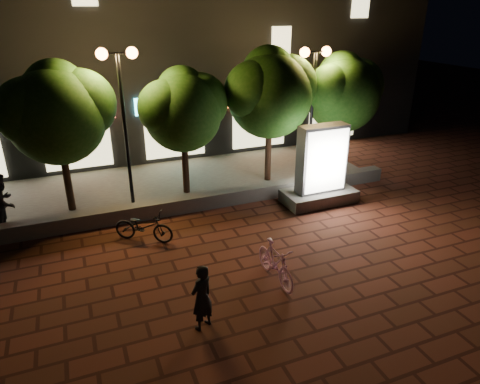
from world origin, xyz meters
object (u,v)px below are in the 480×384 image
tree_far_right (344,90)px  scooter_parked (144,226)px  rider (202,297)px  pedestrian (4,203)px  street_lamp_left (121,88)px  ad_kiosk (321,172)px  scooter_pink (275,263)px  tree_mid (183,107)px  street_lamp_right (314,80)px  tree_right (270,90)px  tree_left (57,110)px

tree_far_right → scooter_parked: size_ratio=2.65×
rider → pedestrian: pedestrian is taller
street_lamp_left → scooter_parked: (-0.08, -2.71, -3.56)m
scooter_parked → pedestrian: size_ratio=0.95×
ad_kiosk → rider: size_ratio=1.80×
scooter_pink → tree_far_right: bearing=43.4°
rider → tree_mid: bearing=-130.6°
street_lamp_right → rider: 10.07m
ad_kiosk → scooter_parked: 6.31m
tree_right → scooter_pink: tree_right is taller
tree_left → scooter_pink: (4.55, -6.22, -2.92)m
tree_mid → rider: 7.78m
tree_left → tree_far_right: 10.50m
street_lamp_right → pedestrian: (-10.83, -0.70, -2.87)m
tree_right → street_lamp_right: bearing=-9.1°
street_lamp_left → pedestrian: street_lamp_left is taller
tree_left → street_lamp_left: size_ratio=0.94×
tree_right → street_lamp_right: (1.64, -0.26, 0.33)m
street_lamp_left → scooter_pink: 7.39m
tree_mid → ad_kiosk: size_ratio=1.62×
tree_mid → pedestrian: bearing=-170.7°
street_lamp_right → tree_right: bearing=170.9°
tree_right → tree_mid: bearing=-180.0°
tree_left → ad_kiosk: tree_left is taller
tree_mid → scooter_pink: (0.56, -6.22, -2.69)m
street_lamp_right → rider: bearing=-133.6°
pedestrian → tree_mid: bearing=-65.0°
rider → scooter_parked: size_ratio=0.86×
tree_right → ad_kiosk: (0.81, -2.48, -2.44)m
tree_left → pedestrian: size_ratio=2.59×
tree_right → scooter_parked: tree_right is taller
street_lamp_left → street_lamp_right: street_lamp_left is taller
tree_right → scooter_pink: size_ratio=2.90×
tree_left → scooter_parked: tree_left is taller
rider → street_lamp_left: bearing=-114.4°
scooter_pink → rider: (-2.21, -0.97, 0.25)m
tree_far_right → rider: 11.18m
tree_mid → scooter_pink: 6.80m
scooter_pink → rider: rider is taller
tree_right → rider: tree_right is taller
street_lamp_right → tree_far_right: bearing=9.6°
street_lamp_right → ad_kiosk: bearing=-110.5°
tree_right → tree_far_right: tree_right is taller
scooter_parked → ad_kiosk: bearing=-51.7°
tree_left → ad_kiosk: (8.11, -2.48, -2.32)m
tree_right → rider: 9.17m
rider → pedestrian: size_ratio=0.82×
tree_mid → street_lamp_left: 2.22m
tree_left → tree_mid: size_ratio=1.09×
ad_kiosk → pedestrian: (-10.00, 1.52, -0.10)m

